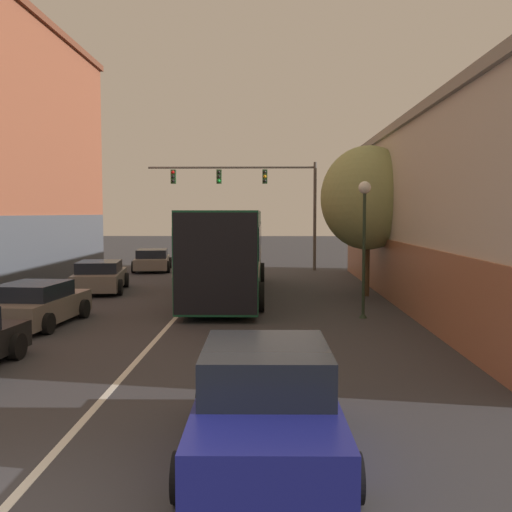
{
  "coord_description": "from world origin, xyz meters",
  "views": [
    {
      "loc": [
        2.95,
        -5.84,
        3.29
      ],
      "look_at": [
        2.46,
        15.87,
        1.73
      ],
      "focal_mm": 42.0,
      "sensor_mm": 36.0,
      "label": 1
    }
  ],
  "objects_px": {
    "bus": "(228,248)",
    "parked_car_left_near": "(152,260)",
    "hatchback_foreground": "(266,405)",
    "traffic_signal_gantry": "(257,189)",
    "street_tree_near": "(368,198)",
    "street_lamp": "(364,227)",
    "parked_car_left_far": "(37,305)",
    "parked_car_left_mid": "(100,277)"
  },
  "relations": [
    {
      "from": "bus",
      "to": "parked_car_left_mid",
      "type": "distance_m",
      "value": 5.73
    },
    {
      "from": "hatchback_foreground",
      "to": "street_tree_near",
      "type": "height_order",
      "value": "street_tree_near"
    },
    {
      "from": "street_tree_near",
      "to": "street_lamp",
      "type": "bearing_deg",
      "value": -100.38
    },
    {
      "from": "traffic_signal_gantry",
      "to": "street_tree_near",
      "type": "bearing_deg",
      "value": -66.76
    },
    {
      "from": "street_lamp",
      "to": "street_tree_near",
      "type": "bearing_deg",
      "value": 79.62
    },
    {
      "from": "traffic_signal_gantry",
      "to": "street_lamp",
      "type": "bearing_deg",
      "value": -76.84
    },
    {
      "from": "traffic_signal_gantry",
      "to": "hatchback_foreground",
      "type": "bearing_deg",
      "value": -88.54
    },
    {
      "from": "bus",
      "to": "traffic_signal_gantry",
      "type": "bearing_deg",
      "value": -5.47
    },
    {
      "from": "parked_car_left_mid",
      "to": "street_lamp",
      "type": "distance_m",
      "value": 11.98
    },
    {
      "from": "street_tree_near",
      "to": "hatchback_foreground",
      "type": "bearing_deg",
      "value": -103.95
    },
    {
      "from": "parked_car_left_far",
      "to": "traffic_signal_gantry",
      "type": "distance_m",
      "value": 18.63
    },
    {
      "from": "hatchback_foreground",
      "to": "parked_car_left_far",
      "type": "height_order",
      "value": "hatchback_foreground"
    },
    {
      "from": "parked_car_left_mid",
      "to": "parked_car_left_far",
      "type": "distance_m",
      "value": 7.58
    },
    {
      "from": "bus",
      "to": "street_lamp",
      "type": "xyz_separation_m",
      "value": [
        4.59,
        -4.97,
        0.96
      ]
    },
    {
      "from": "hatchback_foreground",
      "to": "parked_car_left_far",
      "type": "bearing_deg",
      "value": 35.33
    },
    {
      "from": "parked_car_left_near",
      "to": "parked_car_left_mid",
      "type": "distance_m",
      "value": 9.23
    },
    {
      "from": "bus",
      "to": "parked_car_left_near",
      "type": "xyz_separation_m",
      "value": [
        -5.07,
        10.37,
        -1.29
      ]
    },
    {
      "from": "parked_car_left_near",
      "to": "street_tree_near",
      "type": "xyz_separation_m",
      "value": [
        10.58,
        -10.34,
        3.28
      ]
    },
    {
      "from": "street_lamp",
      "to": "parked_car_left_near",
      "type": "bearing_deg",
      "value": 122.19
    },
    {
      "from": "hatchback_foreground",
      "to": "parked_car_left_near",
      "type": "relative_size",
      "value": 0.89
    },
    {
      "from": "hatchback_foreground",
      "to": "street_lamp",
      "type": "height_order",
      "value": "street_lamp"
    },
    {
      "from": "parked_car_left_near",
      "to": "traffic_signal_gantry",
      "type": "xyz_separation_m",
      "value": [
        6.0,
        0.32,
        4.07
      ]
    },
    {
      "from": "parked_car_left_mid",
      "to": "street_tree_near",
      "type": "height_order",
      "value": "street_tree_near"
    },
    {
      "from": "parked_car_left_near",
      "to": "parked_car_left_mid",
      "type": "relative_size",
      "value": 1.05
    },
    {
      "from": "hatchback_foreground",
      "to": "street_tree_near",
      "type": "distance_m",
      "value": 16.52
    },
    {
      "from": "bus",
      "to": "street_lamp",
      "type": "distance_m",
      "value": 6.84
    },
    {
      "from": "bus",
      "to": "parked_car_left_near",
      "type": "distance_m",
      "value": 11.61
    },
    {
      "from": "parked_car_left_near",
      "to": "bus",
      "type": "bearing_deg",
      "value": -161.42
    },
    {
      "from": "bus",
      "to": "street_tree_near",
      "type": "relative_size",
      "value": 2.1
    },
    {
      "from": "hatchback_foreground",
      "to": "traffic_signal_gantry",
      "type": "height_order",
      "value": "traffic_signal_gantry"
    },
    {
      "from": "hatchback_foreground",
      "to": "parked_car_left_near",
      "type": "xyz_separation_m",
      "value": [
        -6.67,
        26.07,
        -0.09
      ]
    },
    {
      "from": "hatchback_foreground",
      "to": "traffic_signal_gantry",
      "type": "distance_m",
      "value": 26.7
    },
    {
      "from": "parked_car_left_mid",
      "to": "street_tree_near",
      "type": "xyz_separation_m",
      "value": [
        10.97,
        -1.12,
        3.25
      ]
    },
    {
      "from": "traffic_signal_gantry",
      "to": "bus",
      "type": "bearing_deg",
      "value": -94.97
    },
    {
      "from": "parked_car_left_near",
      "to": "street_lamp",
      "type": "height_order",
      "value": "street_lamp"
    },
    {
      "from": "hatchback_foreground",
      "to": "street_lamp",
      "type": "xyz_separation_m",
      "value": [
        2.99,
        10.73,
        2.17
      ]
    },
    {
      "from": "parked_car_left_mid",
      "to": "street_lamp",
      "type": "height_order",
      "value": "street_lamp"
    },
    {
      "from": "parked_car_left_far",
      "to": "parked_car_left_near",
      "type": "bearing_deg",
      "value": 4.03
    },
    {
      "from": "parked_car_left_far",
      "to": "street_tree_near",
      "type": "relative_size",
      "value": 0.71
    },
    {
      "from": "hatchback_foreground",
      "to": "parked_car_left_far",
      "type": "distance_m",
      "value": 11.49
    },
    {
      "from": "parked_car_left_far",
      "to": "street_tree_near",
      "type": "bearing_deg",
      "value": -54.45
    },
    {
      "from": "parked_car_left_near",
      "to": "street_lamp",
      "type": "relative_size",
      "value": 1.1
    }
  ]
}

